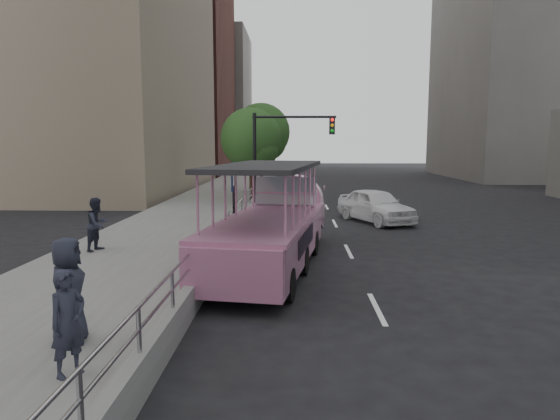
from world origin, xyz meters
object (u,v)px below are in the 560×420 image
at_px(duck_boat, 275,227).
at_px(pedestrian_mid, 97,224).
at_px(traffic_signal, 278,147).
at_px(street_tree_far, 263,134).
at_px(pedestrian_near, 68,323).
at_px(car, 376,205).
at_px(pedestrian_far, 68,290).
at_px(street_tree_near, 252,141).
at_px(parking_sign, 234,196).

relative_size(duck_boat, pedestrian_mid, 5.69).
bearing_deg(traffic_signal, street_tree_far, 98.43).
xyz_separation_m(pedestrian_near, traffic_signal, (2.46, 18.50, 2.40)).
relative_size(car, street_tree_far, 0.72).
bearing_deg(pedestrian_far, pedestrian_near, -168.62).
bearing_deg(traffic_signal, car, -23.39).
xyz_separation_m(pedestrian_mid, street_tree_near, (3.82, 13.38, 2.67)).
xyz_separation_m(duck_boat, car, (4.41, 8.37, -0.37)).
bearing_deg(street_tree_near, pedestrian_mid, -105.94).
bearing_deg(pedestrian_mid, parking_sign, -49.28).
height_order(parking_sign, street_tree_near, street_tree_near).
bearing_deg(pedestrian_near, duck_boat, 11.00).
height_order(traffic_signal, street_tree_near, street_tree_near).
relative_size(pedestrian_far, street_tree_near, 0.32).
relative_size(car, pedestrian_mid, 2.75).
bearing_deg(duck_boat, car, 62.25).
bearing_deg(car, pedestrian_mid, -166.62).
relative_size(pedestrian_mid, pedestrian_far, 0.92).
height_order(traffic_signal, street_tree_far, street_tree_far).
relative_size(duck_boat, parking_sign, 3.18).
xyz_separation_m(duck_boat, street_tree_far, (-1.64, 19.81, 3.15)).
distance_m(pedestrian_near, traffic_signal, 18.81).
relative_size(duck_boat, traffic_signal, 1.85).
xyz_separation_m(duck_boat, street_tree_near, (-1.84, 13.81, 2.66)).
distance_m(traffic_signal, street_tree_far, 9.57).
bearing_deg(pedestrian_near, street_tree_far, 27.24).
distance_m(pedestrian_far, traffic_signal, 17.69).
bearing_deg(traffic_signal, duck_boat, -88.66).
bearing_deg(duck_boat, traffic_signal, 91.34).
xyz_separation_m(car, street_tree_far, (-6.05, 11.44, 3.51)).
height_order(car, pedestrian_near, pedestrian_near).
xyz_separation_m(traffic_signal, street_tree_far, (-1.40, 9.43, 0.81)).
bearing_deg(duck_boat, pedestrian_mid, 175.61).
xyz_separation_m(pedestrian_near, street_tree_far, (1.06, 27.92, 3.21)).
height_order(pedestrian_mid, pedestrian_far, pedestrian_far).
relative_size(pedestrian_near, pedestrian_mid, 0.94).
distance_m(pedestrian_far, street_tree_far, 26.94).
height_order(parking_sign, traffic_signal, traffic_signal).
relative_size(duck_boat, pedestrian_near, 6.05).
distance_m(car, pedestrian_mid, 12.83).
height_order(duck_boat, car, duck_boat).
distance_m(duck_boat, pedestrian_mid, 5.68).
xyz_separation_m(car, pedestrian_mid, (-10.07, -7.94, 0.35)).
height_order(duck_boat, parking_sign, duck_boat).
distance_m(pedestrian_far, parking_sign, 9.38).
relative_size(pedestrian_mid, street_tree_near, 0.30).
distance_m(pedestrian_near, street_tree_near, 22.11).
relative_size(duck_boat, car, 2.07).
relative_size(pedestrian_near, parking_sign, 0.53).
xyz_separation_m(car, parking_sign, (-5.94, -6.08, 1.08)).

